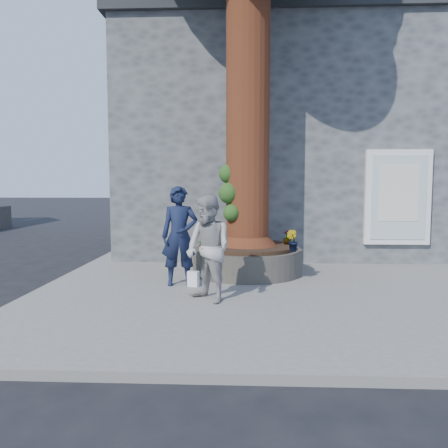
{
  "coord_description": "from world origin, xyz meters",
  "views": [
    {
      "loc": [
        0.71,
        -7.18,
        1.99
      ],
      "look_at": [
        0.35,
        1.04,
        1.25
      ],
      "focal_mm": 35.0,
      "sensor_mm": 36.0,
      "label": 1
    }
  ],
  "objects": [
    {
      "name": "ground",
      "position": [
        0.0,
        0.0,
        0.0
      ],
      "size": [
        120.0,
        120.0,
        0.0
      ],
      "primitive_type": "plane",
      "color": "black",
      "rests_on": "ground"
    },
    {
      "name": "pavement",
      "position": [
        1.5,
        1.0,
        0.06
      ],
      "size": [
        9.0,
        8.0,
        0.12
      ],
      "primitive_type": "cube",
      "color": "slate",
      "rests_on": "ground"
    },
    {
      "name": "yellow_line",
      "position": [
        -3.05,
        1.0,
        0.0
      ],
      "size": [
        0.1,
        30.0,
        0.01
      ],
      "primitive_type": "cube",
      "color": "yellow",
      "rests_on": "ground"
    },
    {
      "name": "stone_shop",
      "position": [
        2.5,
        7.2,
        3.16
      ],
      "size": [
        10.3,
        8.3,
        6.3
      ],
      "color": "#46494B",
      "rests_on": "ground"
    },
    {
      "name": "planter",
      "position": [
        0.8,
        2.0,
        0.41
      ],
      "size": [
        2.3,
        2.3,
        0.6
      ],
      "color": "black",
      "rests_on": "pavement"
    },
    {
      "name": "man",
      "position": [
        -0.47,
        0.82,
        1.04
      ],
      "size": [
        0.73,
        0.53,
        1.85
      ],
      "primitive_type": "imported",
      "rotation": [
        0.0,
        0.0,
        0.14
      ],
      "color": "#121932",
      "rests_on": "pavement"
    },
    {
      "name": "woman",
      "position": [
        0.16,
        -0.31,
        0.98
      ],
      "size": [
        1.05,
        1.05,
        1.71
      ],
      "primitive_type": "imported",
      "rotation": [
        0.0,
        0.0,
        -0.79
      ],
      "color": "#A09E99",
      "rests_on": "pavement"
    },
    {
      "name": "shopping_bag",
      "position": [
        -0.21,
        0.72,
        0.26
      ],
      "size": [
        0.23,
        0.17,
        0.28
      ],
      "primitive_type": "cube",
      "rotation": [
        0.0,
        0.0,
        -0.28
      ],
      "color": "white",
      "rests_on": "pavement"
    },
    {
      "name": "plant_a",
      "position": [
        -0.05,
        1.15,
        0.91
      ],
      "size": [
        0.23,
        0.23,
        0.37
      ],
      "primitive_type": "imported",
      "rotation": [
        0.0,
        0.0,
        0.81
      ],
      "color": "gray",
      "rests_on": "planter"
    },
    {
      "name": "plant_b",
      "position": [
        1.65,
        1.15,
        0.93
      ],
      "size": [
        0.31,
        0.31,
        0.41
      ],
      "primitive_type": "imported",
      "rotation": [
        0.0,
        0.0,
        2.4
      ],
      "color": "gray",
      "rests_on": "planter"
    },
    {
      "name": "plant_c",
      "position": [
        1.65,
        2.15,
        0.87
      ],
      "size": [
        0.24,
        0.24,
        0.31
      ],
      "primitive_type": "imported",
      "rotation": [
        0.0,
        0.0,
        3.7
      ],
      "color": "gray",
      "rests_on": "planter"
    },
    {
      "name": "plant_d",
      "position": [
        0.21,
        2.85,
        0.86
      ],
      "size": [
        0.32,
        0.33,
        0.29
      ],
      "primitive_type": "imported",
      "rotation": [
        0.0,
        0.0,
        5.15
      ],
      "color": "gray",
      "rests_on": "planter"
    }
  ]
}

